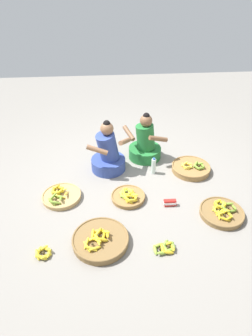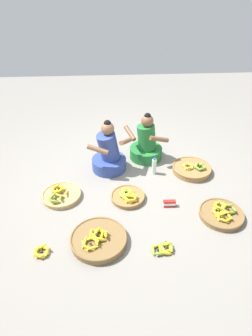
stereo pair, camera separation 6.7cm
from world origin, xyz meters
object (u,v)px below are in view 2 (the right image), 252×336
Objects in this scene: banana_basket_near_bicycle at (192,169)px; banana_basket_front_right at (221,214)px; loose_bananas_back_center at (41,252)px; loose_bananas_back_right at (164,248)px; banana_basket_back_left at (61,195)px; vendor_woman_behind at (146,144)px; water_bottle at (154,166)px; vendor_woman_front at (109,154)px; banana_basket_mid_right at (99,239)px; packet_carton_stack at (169,204)px; banana_basket_mid_left at (128,196)px.

banana_basket_near_bicycle reaches higher than banana_basket_front_right.
loose_bananas_back_right is at bearing -1.64° from loose_bananas_back_center.
vendor_woman_behind is at bearing 36.05° from banana_basket_back_left.
water_bottle is (1.43, 1.39, 0.09)m from loose_bananas_back_center.
vendor_woman_behind is 1.89m from loose_bananas_back_right.
banana_basket_back_left is 1.56m from loose_bananas_back_right.
banana_basket_near_bicycle is at bearing -7.36° from vendor_woman_front.
banana_basket_back_left is (-1.26, -0.92, -0.21)m from vendor_woman_behind.
banana_basket_mid_right is 1.06m from packet_carton_stack.
banana_basket_near_bicycle is 0.97m from banana_basket_front_right.
vendor_woman_behind is 1.49× the size of banana_basket_back_left.
vendor_woman_front is at bearing 64.01° from loose_bananas_back_center.
banana_basket_mid_right is at bearing -149.21° from packet_carton_stack.
vendor_woman_front is at bearing 109.73° from loose_bananas_back_right.
banana_basket_back_left is 3.06× the size of packet_carton_stack.
banana_basket_near_bicycle is 3.39× the size of packet_carton_stack.
water_bottle is (-0.58, -0.01, 0.07)m from banana_basket_near_bicycle.
banana_basket_front_right is at bearing 30.21° from loose_bananas_back_right.
banana_basket_near_bicycle reaches higher than banana_basket_back_left.
banana_basket_mid_right reaches higher than banana_basket_front_right.
vendor_woman_behind reaches higher than banana_basket_mid_left.
vendor_woman_front is 1.47m from banana_basket_mid_right.
banana_basket_front_right reaches higher than banana_basket_back_left.
vendor_woman_front reaches higher than water_bottle.
vendor_woman_front reaches higher than vendor_woman_behind.
loose_bananas_back_center is at bearing -156.68° from packet_carton_stack.
banana_basket_near_bicycle is 1.06× the size of banana_basket_front_right.
banana_basket_mid_right is at bearing -168.29° from banana_basket_front_right.
banana_basket_front_right is at bearing -82.48° from banana_basket_near_bicycle.
vendor_woman_front reaches higher than banana_basket_front_right.
banana_basket_mid_left is at bearing -5.77° from banana_basket_back_left.
banana_basket_mid_left is 1.77× the size of loose_bananas_back_right.
vendor_woman_behind is 3.02× the size of loose_bananas_back_right.
banana_basket_mid_right is at bearing -122.42° from water_bottle.
vendor_woman_behind reaches higher than banana_basket_mid_right.
packet_carton_stack is (0.17, -1.18, -0.20)m from vendor_woman_behind.
water_bottle is at bearing -81.10° from vendor_woman_behind.
loose_bananas_back_center is at bearing -126.44° from vendor_woman_behind.
banana_basket_near_bicycle reaches higher than banana_basket_mid_right.
banana_basket_near_bicycle is (1.25, -0.16, -0.21)m from vendor_woman_front.
banana_basket_near_bicycle is at bearing 29.07° from banana_basket_mid_left.
vendor_woman_front reaches higher than banana_basket_mid_right.
vendor_woman_front reaches higher than loose_bananas_back_center.
water_bottle is at bearing -179.48° from banana_basket_near_bicycle.
banana_basket_front_right is 0.65m from packet_carton_stack.
packet_carton_stack is at bearing -81.78° from vendor_woman_behind.
banana_basket_mid_left is 1.30m from loose_bananas_back_center.
banana_basket_mid_right is 3.05× the size of loose_bananas_back_center.
packet_carton_stack is at bearing -82.19° from water_bottle.
packet_carton_stack is at bearing 159.57° from banana_basket_front_right.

